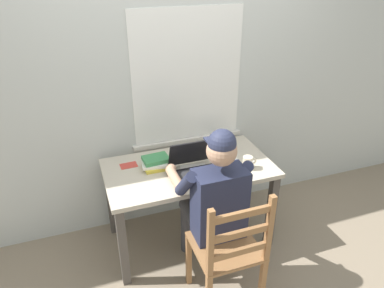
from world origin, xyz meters
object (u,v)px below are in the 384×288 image
object	(u,v)px
seated_person	(213,198)
laptop	(194,166)
landscape_photo_print	(129,165)
computer_mouse	(230,170)
book_stack_main	(155,163)
desk	(189,178)
coffee_mug_dark	(225,142)
wooden_chair	(229,251)
coffee_mug_white	(248,163)

from	to	relation	value
seated_person	laptop	xyz separation A→B (m)	(-0.02, 0.33, 0.07)
seated_person	landscape_photo_print	bearing A→B (deg)	128.14
computer_mouse	landscape_photo_print	xyz separation A→B (m)	(-0.70, 0.35, -0.02)
book_stack_main	laptop	bearing A→B (deg)	-32.97
desk	coffee_mug_dark	world-z (taller)	coffee_mug_dark
laptop	wooden_chair	bearing A→B (deg)	-88.20
desk	wooden_chair	distance (m)	0.72
seated_person	laptop	bearing A→B (deg)	93.34
desk	wooden_chair	size ratio (longest dim) A/B	1.35
coffee_mug_white	book_stack_main	bearing A→B (deg)	159.30
laptop	coffee_mug_dark	distance (m)	0.48
wooden_chair	book_stack_main	xyz separation A→B (m)	(-0.28, 0.77, 0.28)
desk	computer_mouse	world-z (taller)	computer_mouse
coffee_mug_white	landscape_photo_print	world-z (taller)	coffee_mug_white
wooden_chair	landscape_photo_print	xyz separation A→B (m)	(-0.46, 0.87, 0.24)
laptop	landscape_photo_print	bearing A→B (deg)	149.28
wooden_chair	laptop	xyz separation A→B (m)	(-0.02, 0.61, 0.29)
computer_mouse	coffee_mug_white	xyz separation A→B (m)	(0.15, 0.01, 0.03)
wooden_chair	coffee_mug_dark	size ratio (longest dim) A/B	7.66
coffee_mug_dark	book_stack_main	world-z (taller)	coffee_mug_dark
desk	computer_mouse	distance (m)	0.35
wooden_chair	coffee_mug_white	bearing A→B (deg)	53.70
wooden_chair	book_stack_main	bearing A→B (deg)	109.57
book_stack_main	seated_person	bearing A→B (deg)	-60.82
seated_person	computer_mouse	size ratio (longest dim) A/B	12.60
seated_person	coffee_mug_dark	world-z (taller)	seated_person
book_stack_main	coffee_mug_white	bearing A→B (deg)	-20.70
computer_mouse	laptop	bearing A→B (deg)	160.80
computer_mouse	coffee_mug_dark	world-z (taller)	coffee_mug_dark
desk	seated_person	distance (m)	0.43
desk	coffee_mug_white	world-z (taller)	coffee_mug_white
wooden_chair	computer_mouse	world-z (taller)	wooden_chair
coffee_mug_white	book_stack_main	distance (m)	0.71
computer_mouse	book_stack_main	bearing A→B (deg)	153.53
computer_mouse	book_stack_main	xyz separation A→B (m)	(-0.51, 0.26, 0.03)
coffee_mug_white	book_stack_main	xyz separation A→B (m)	(-0.66, 0.25, -0.01)
wooden_chair	book_stack_main	distance (m)	0.87
desk	coffee_mug_white	size ratio (longest dim) A/B	11.48
computer_mouse	book_stack_main	size ratio (longest dim) A/B	0.45
seated_person	coffee_mug_dark	xyz separation A→B (m)	(0.36, 0.61, 0.07)
wooden_chair	coffee_mug_dark	world-z (taller)	wooden_chair
computer_mouse	landscape_photo_print	distance (m)	0.79
coffee_mug_dark	computer_mouse	bearing A→B (deg)	-107.94
wooden_chair	computer_mouse	size ratio (longest dim) A/B	9.56
desk	wooden_chair	bearing A→B (deg)	-87.70
seated_person	landscape_photo_print	xyz separation A→B (m)	(-0.46, 0.59, 0.02)
wooden_chair	coffee_mug_dark	xyz separation A→B (m)	(0.36, 0.89, 0.29)
computer_mouse	book_stack_main	world-z (taller)	book_stack_main
desk	seated_person	size ratio (longest dim) A/B	1.02
computer_mouse	book_stack_main	distance (m)	0.57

